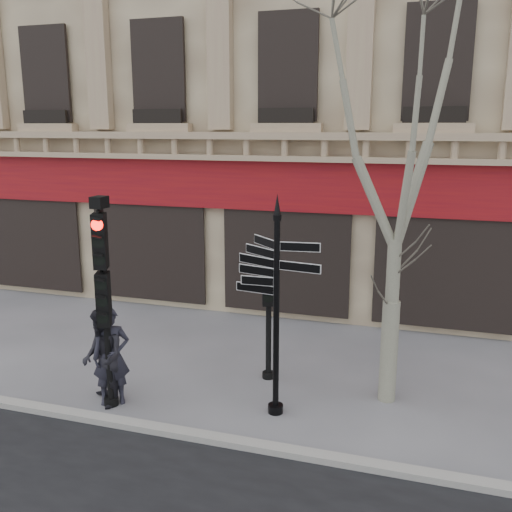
% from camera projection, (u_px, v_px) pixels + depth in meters
% --- Properties ---
extents(ground, '(80.00, 80.00, 0.00)m').
position_uv_depth(ground, '(220.00, 400.00, 10.83)').
color(ground, slate).
rests_on(ground, ground).
extents(kerb, '(80.00, 0.25, 0.12)m').
position_uv_depth(kerb, '(190.00, 435.00, 9.51)').
color(kerb, '#999791').
rests_on(kerb, ground).
extents(building, '(28.00, 15.52, 18.00)m').
position_uv_depth(building, '(341.00, 15.00, 20.43)').
color(building, '#9B8467').
rests_on(building, ground).
extents(fingerpost, '(2.12, 2.12, 4.00)m').
position_uv_depth(fingerpost, '(277.00, 270.00, 9.77)').
color(fingerpost, black).
rests_on(fingerpost, ground).
extents(traffic_signal_main, '(0.51, 0.44, 3.91)m').
position_uv_depth(traffic_signal_main, '(104.00, 277.00, 10.10)').
color(traffic_signal_main, black).
rests_on(traffic_signal_main, ground).
extents(traffic_signal_secondary, '(0.51, 0.44, 2.59)m').
position_uv_depth(traffic_signal_secondary, '(269.00, 294.00, 11.40)').
color(traffic_signal_secondary, black).
rests_on(traffic_signal_secondary, ground).
extents(plane_tree, '(2.85, 2.85, 7.56)m').
position_uv_depth(plane_tree, '(402.00, 113.00, 9.68)').
color(plane_tree, gray).
rests_on(plane_tree, ground).
extents(pedestrian_a, '(0.81, 0.73, 1.86)m').
position_uv_depth(pedestrian_a, '(111.00, 356.00, 10.55)').
color(pedestrian_a, black).
rests_on(pedestrian_a, ground).
extents(pedestrian_b, '(1.13, 1.14, 1.85)m').
position_uv_depth(pedestrian_b, '(103.00, 358.00, 10.48)').
color(pedestrian_b, black).
rests_on(pedestrian_b, ground).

